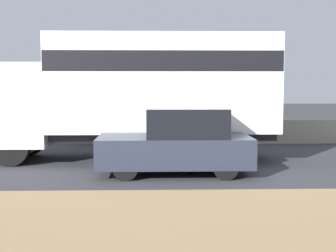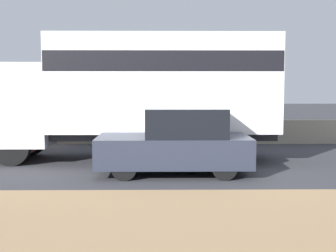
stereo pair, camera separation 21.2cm
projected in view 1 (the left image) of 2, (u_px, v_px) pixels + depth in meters
ground_plane at (195, 171)px, 12.11m from camera, size 80.00×80.00×0.00m
dirt_shoulder_foreground at (227, 237)px, 6.86m from camera, size 60.00×6.02×0.04m
stone_wall_backdrop at (182, 132)px, 17.65m from camera, size 60.00×0.35×0.90m
box_truck at (140, 87)px, 13.77m from camera, size 8.45×2.54×3.66m
car_hatchback at (178, 142)px, 11.71m from camera, size 3.80×1.81×1.67m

